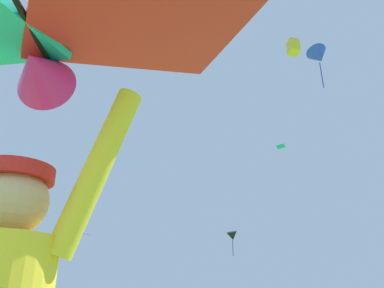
% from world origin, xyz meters
% --- Properties ---
extents(held_stunt_kite, '(1.84, 1.18, 0.41)m').
position_xyz_m(held_stunt_kite, '(0.35, -0.01, 2.15)').
color(held_stunt_kite, black).
extents(distant_kite_yellow_low_right, '(0.78, 0.95, 1.08)m').
position_xyz_m(distant_kite_yellow_low_right, '(2.93, 17.64, 15.00)').
color(distant_kite_yellow_low_right, yellow).
extents(distant_kite_blue_high_right, '(1.09, 1.08, 1.86)m').
position_xyz_m(distant_kite_blue_high_right, '(3.26, 11.65, 9.96)').
color(distant_kite_blue_high_right, blue).
extents(distant_kite_teal_mid_right, '(1.10, 1.10, 0.23)m').
position_xyz_m(distant_kite_teal_mid_right, '(2.04, 34.37, 15.71)').
color(distant_kite_teal_mid_right, '#19B2AD').
extents(distant_kite_teal_mid_left, '(1.11, 1.11, 0.42)m').
position_xyz_m(distant_kite_teal_mid_left, '(-1.47, 17.10, 17.34)').
color(distant_kite_teal_mid_left, '#19B2AD').
extents(distant_kite_purple_high_left, '(0.59, 0.59, 0.21)m').
position_xyz_m(distant_kite_purple_high_left, '(-7.18, 14.14, 4.09)').
color(distant_kite_purple_high_left, purple).
extents(distant_kite_black_low_left, '(1.16, 1.24, 1.90)m').
position_xyz_m(distant_kite_black_low_left, '(-2.32, 27.49, 5.91)').
color(distant_kite_black_low_left, black).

